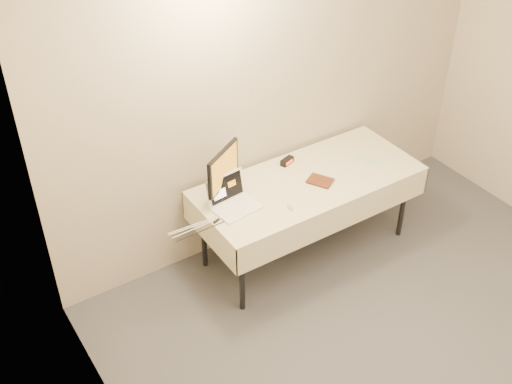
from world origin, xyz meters
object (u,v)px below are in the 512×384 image
table (308,186)px  monitor (223,171)px  book (317,176)px  laptop (232,200)px

table → monitor: bearing=167.3°
table → book: bearing=-93.9°
table → monitor: (-0.69, 0.16, 0.31)m
laptop → monitor: bearing=84.5°
laptop → book: (0.68, -0.15, 0.04)m
laptop → book: size_ratio=1.86×
laptop → monitor: monitor is taller
monitor → laptop: bearing=-119.8°
monitor → book: 0.75m
monitor → book: (0.69, -0.27, -0.16)m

